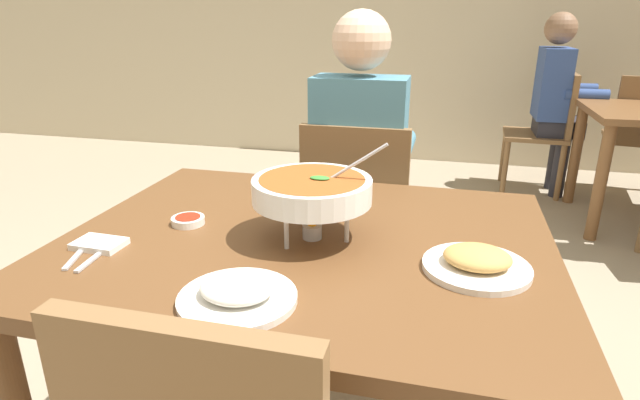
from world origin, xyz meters
The scene contains 12 objects.
dining_table_main centered at (0.00, 0.00, 0.65)m, with size 1.24×0.99×0.75m.
chair_diner_main centered at (0.00, 0.78, 0.51)m, with size 0.44×0.44×0.90m.
diner_main centered at (0.00, 0.82, 0.75)m, with size 0.40×0.45×1.31m.
curry_bowl centered at (0.02, 0.00, 0.88)m, with size 0.33×0.30×0.26m.
rice_plate centered at (-0.05, -0.34, 0.77)m, with size 0.24×0.24×0.06m.
appetizer_plate centered at (0.42, -0.08, 0.77)m, with size 0.24×0.24×0.06m.
sauce_dish centered at (-0.34, 0.01, 0.76)m, with size 0.09×0.09×0.02m.
napkin_folded centered at (-0.48, -0.18, 0.75)m, with size 0.12×0.08×0.02m, color white.
fork_utensil centered at (-0.50, -0.23, 0.75)m, with size 0.01×0.17×0.01m, color silver.
spoon_utensil centered at (-0.45, -0.23, 0.75)m, with size 0.01×0.17×0.01m, color silver.
chair_bg_right centered at (1.07, 2.90, 0.51)m, with size 0.46×0.46×0.90m.
patron_bg_right centered at (1.08, 2.90, 0.75)m, with size 0.45×0.40×1.31m.
Camera 1 is at (0.33, -1.16, 1.29)m, focal length 28.72 mm.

